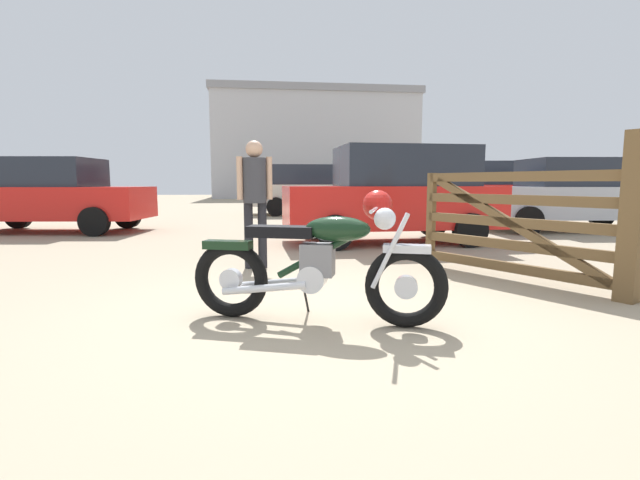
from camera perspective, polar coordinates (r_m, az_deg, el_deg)
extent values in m
plane|color=gray|center=(4.07, 1.06, -8.87)|extent=(80.00, 80.00, 0.00)
torus|color=black|center=(3.64, 10.60, -5.73)|extent=(0.65, 0.27, 0.64)
cylinder|color=silver|center=(3.64, 10.60, -5.73)|extent=(0.19, 0.12, 0.18)
torus|color=black|center=(3.93, -10.97, -4.79)|extent=(0.65, 0.27, 0.64)
cylinder|color=silver|center=(3.93, -10.97, -4.79)|extent=(0.19, 0.12, 0.18)
cube|color=silver|center=(3.59, 10.71, -1.05)|extent=(0.38, 0.22, 0.06)
cube|color=black|center=(3.89, -11.34, -0.59)|extent=(0.42, 0.23, 0.07)
cylinder|color=silver|center=(3.67, 8.75, -1.10)|extent=(0.28, 0.11, 0.58)
cylinder|color=silver|center=(3.52, 8.64, -1.44)|extent=(0.28, 0.11, 0.58)
sphere|color=silver|center=(3.57, 8.03, 2.62)|extent=(0.17, 0.17, 0.17)
cylinder|color=silver|center=(3.57, 6.76, 3.77)|extent=(0.19, 0.61, 0.03)
sphere|color=#B21914|center=(3.87, 7.13, 4.31)|extent=(0.25, 0.25, 0.25)
cylinder|color=black|center=(3.66, 0.37, -1.43)|extent=(0.74, 0.25, 0.47)
ellipsoid|color=black|center=(3.62, 2.18, 1.37)|extent=(0.56, 0.35, 0.20)
cube|color=black|center=(3.72, -4.84, 1.05)|extent=(0.57, 0.33, 0.09)
cube|color=slate|center=(3.68, -0.30, -2.46)|extent=(0.30, 0.24, 0.26)
cylinder|color=silver|center=(3.71, -0.91, -4.72)|extent=(0.26, 0.25, 0.22)
cylinder|color=silver|center=(3.92, -6.05, -5.32)|extent=(0.69, 0.24, 0.14)
cylinder|color=silver|center=(3.74, -6.97, -5.96)|extent=(0.69, 0.24, 0.14)
cylinder|color=black|center=(3.94, -1.80, -7.01)|extent=(0.08, 0.23, 0.33)
cube|color=brown|center=(5.16, 34.23, 2.31)|extent=(0.25, 0.25, 1.60)
cube|color=brown|center=(6.40, 13.59, 2.69)|extent=(0.12, 0.13, 1.20)
cube|color=brown|center=(5.76, 22.51, -3.15)|extent=(1.34, 2.07, 0.11)
cube|color=brown|center=(5.72, 22.64, -0.58)|extent=(1.34, 2.07, 0.11)
cube|color=brown|center=(5.69, 22.76, 2.01)|extent=(1.34, 2.07, 0.11)
cube|color=brown|center=(5.68, 22.89, 4.62)|extent=(1.34, 2.07, 0.11)
cube|color=brown|center=(5.68, 23.02, 7.24)|extent=(1.34, 2.07, 0.11)
cube|color=brown|center=(5.70, 22.75, 1.81)|extent=(1.24, 1.90, 1.08)
cylinder|color=black|center=(6.12, -7.14, 0.56)|extent=(0.12, 0.12, 0.86)
cylinder|color=black|center=(6.10, -8.82, 0.51)|extent=(0.12, 0.12, 0.86)
cylinder|color=#333338|center=(6.07, -8.09, 7.31)|extent=(0.30, 0.30, 0.58)
cylinder|color=tan|center=(6.09, -6.30, 7.61)|extent=(0.08, 0.08, 0.55)
cylinder|color=tan|center=(6.05, -9.90, 7.55)|extent=(0.08, 0.08, 0.55)
sphere|color=tan|center=(6.08, -8.16, 11.08)|extent=(0.22, 0.22, 0.22)
cylinder|color=black|center=(7.64, 1.88, 0.93)|extent=(0.62, 0.25, 0.60)
cylinder|color=black|center=(9.24, -0.05, 2.01)|extent=(0.62, 0.25, 0.60)
cylinder|color=black|center=(8.43, 18.12, 1.16)|extent=(0.62, 0.25, 0.60)
cylinder|color=black|center=(9.91, 13.80, 2.14)|extent=(0.62, 0.25, 0.60)
cube|color=red|center=(8.70, 8.66, 4.12)|extent=(4.04, 2.01, 0.76)
cube|color=#232833|center=(8.77, 10.33, 8.94)|extent=(2.54, 1.75, 0.72)
cylinder|color=black|center=(13.69, 31.48, 2.66)|extent=(0.63, 0.22, 0.62)
cylinder|color=black|center=(12.43, 20.96, 2.89)|extent=(0.63, 0.22, 0.62)
cylinder|color=black|center=(10.87, 24.40, 2.19)|extent=(0.63, 0.22, 0.62)
cube|color=#ADB2BC|center=(12.24, 28.44, 4.14)|extent=(4.26, 1.87, 0.72)
cube|color=#232833|center=(12.23, 28.63, 7.32)|extent=(2.05, 1.63, 0.64)
cylinder|color=black|center=(12.33, -22.70, 2.78)|extent=(0.63, 0.23, 0.62)
cylinder|color=black|center=(10.77, -26.17, 2.06)|extent=(0.63, 0.23, 0.62)
cylinder|color=black|center=(13.60, -33.29, 2.52)|extent=(0.63, 0.23, 0.62)
cube|color=red|center=(12.14, -30.25, 4.01)|extent=(4.29, 1.96, 0.72)
cube|color=#232833|center=(12.13, -30.45, 7.22)|extent=(2.09, 1.67, 0.64)
cylinder|color=black|center=(14.58, 16.29, 3.59)|extent=(0.62, 0.26, 0.60)
cylinder|color=black|center=(16.18, 15.04, 3.95)|extent=(0.62, 0.26, 0.60)
cylinder|color=black|center=(15.28, 25.12, 3.35)|extent=(0.62, 0.26, 0.60)
cylinder|color=black|center=(16.81, 23.10, 3.74)|extent=(0.62, 0.26, 0.60)
cube|color=red|center=(15.65, 20.00, 5.06)|extent=(4.08, 2.12, 0.76)
cube|color=#232833|center=(15.72, 20.99, 7.73)|extent=(2.57, 1.81, 0.72)
cylinder|color=black|center=(17.59, 4.29, 4.47)|extent=(0.65, 0.24, 0.64)
cylinder|color=black|center=(15.86, 5.46, 4.18)|extent=(0.65, 0.24, 0.64)
cylinder|color=black|center=(17.29, -5.56, 4.41)|extent=(0.65, 0.24, 0.64)
cylinder|color=black|center=(15.53, -5.47, 4.11)|extent=(0.65, 0.24, 0.64)
cube|color=beige|center=(16.49, -0.29, 5.60)|extent=(4.78, 1.99, 0.74)
cube|color=#232833|center=(16.45, -1.34, 8.07)|extent=(3.57, 1.77, 0.68)
cube|color=#B2B2B7|center=(38.37, -1.12, 11.05)|extent=(15.69, 11.35, 7.53)
cube|color=gray|center=(38.86, -1.13, 16.96)|extent=(16.01, 11.67, 0.50)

